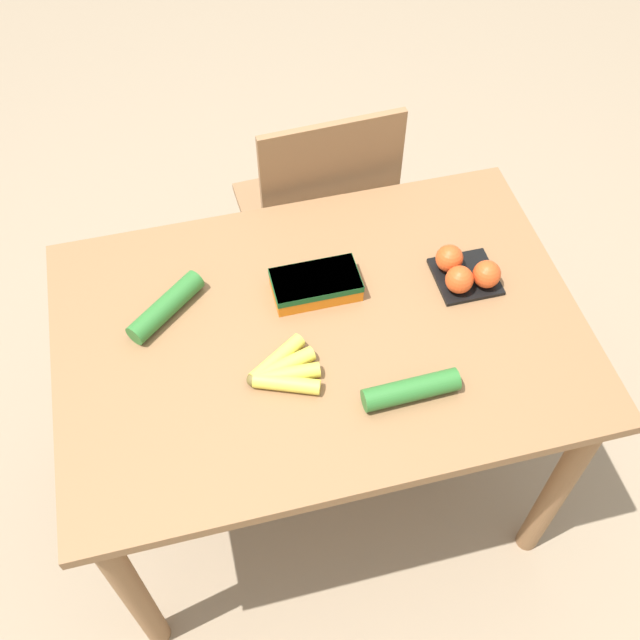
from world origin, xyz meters
The scene contains 8 objects.
ground_plane centered at (0.00, 0.00, 0.00)m, with size 12.00×12.00×0.00m, color gray.
dining_table centered at (0.00, 0.00, 0.65)m, with size 1.18×0.81×0.77m.
chair centered at (0.14, 0.59, 0.49)m, with size 0.44×0.42×0.95m.
banana_bunch centered at (-0.11, -0.10, 0.78)m, with size 0.16×0.16×0.03m.
tomato_pack centered at (0.36, 0.05, 0.80)m, with size 0.14×0.14×0.08m.
carrot_bag centered at (0.02, 0.10, 0.80)m, with size 0.20×0.11×0.05m.
cucumber_near centered at (0.14, -0.22, 0.79)m, with size 0.21×0.05×0.05m.
cucumber_far centered at (-0.33, 0.12, 0.79)m, with size 0.19×0.17×0.05m.
Camera 1 is at (-0.24, -0.96, 2.12)m, focal length 42.00 mm.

